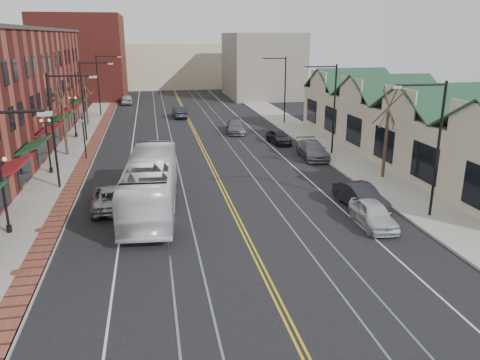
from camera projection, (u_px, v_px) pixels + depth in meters
name	position (u px, v px, depth m)	size (l,w,h in m)	color
ground	(270.00, 285.00, 20.67)	(160.00, 160.00, 0.00)	black
sidewalk_left	(62.00, 173.00, 37.28)	(4.00, 120.00, 0.15)	gray
sidewalk_right	(345.00, 159.00, 41.56)	(4.00, 120.00, 0.15)	gray
building_right	(410.00, 132.00, 41.97)	(8.00, 36.00, 4.60)	#B8AA8E
backdrop_left	(83.00, 57.00, 81.44)	(14.00, 18.00, 14.00)	maroon
backdrop_mid	(171.00, 65.00, 99.11)	(22.00, 14.00, 9.00)	#B8AA8E
backdrop_right	(262.00, 65.00, 82.72)	(12.00, 16.00, 11.00)	slate
streetlight_l_1	(59.00, 119.00, 32.23)	(3.33, 0.25, 8.00)	black
streetlight_l_2	(87.00, 93.00, 47.25)	(3.33, 0.25, 8.00)	black
streetlight_l_3	(101.00, 79.00, 62.26)	(3.33, 0.25, 8.00)	black
streetlight_r_0	(432.00, 136.00, 26.79)	(3.33, 0.25, 8.00)	black
streetlight_r_1	(330.00, 100.00, 41.80)	(3.33, 0.25, 8.00)	black
streetlight_r_2	(282.00, 83.00, 56.82)	(3.33, 0.25, 8.00)	black
lamppost_l_1	(4.00, 197.00, 25.24)	(0.84, 0.28, 4.27)	black
lamppost_l_2	(48.00, 147.00, 36.50)	(0.84, 0.28, 4.27)	black
lamppost_l_3	(74.00, 118.00, 49.64)	(0.84, 0.28, 4.27)	black
tree_left_near	(63.00, 118.00, 41.80)	(1.78, 1.37, 6.48)	#382B21
tree_left_far	(86.00, 98.00, 56.89)	(1.66, 1.28, 6.02)	#382B21
tree_right_mid	(387.00, 131.00, 34.93)	(1.90, 1.46, 6.93)	#382B21
manhole_mid	(17.00, 272.00, 21.44)	(0.60, 0.60, 0.02)	#592D19
manhole_far	(40.00, 230.00, 26.13)	(0.60, 0.60, 0.02)	#592D19
traffic_signal	(84.00, 134.00, 40.61)	(0.18, 0.15, 3.80)	black
transit_bus	(151.00, 183.00, 29.20)	(2.88, 12.29, 3.42)	white
parked_suv	(112.00, 196.00, 29.78)	(2.45, 5.32, 1.48)	#999AA0
parked_car_a	(373.00, 214.00, 26.89)	(1.72, 4.29, 1.46)	silver
parked_car_b	(361.00, 197.00, 29.70)	(1.61, 4.62, 1.52)	black
parked_car_c	(313.00, 150.00, 41.89)	(2.11, 5.18, 1.50)	slate
parked_car_d	(279.00, 137.00, 47.57)	(1.66, 4.13, 1.41)	black
distant_car_left	(180.00, 112.00, 62.58)	(1.63, 4.66, 1.54)	black
distant_car_right	(236.00, 127.00, 52.80)	(2.00, 4.92, 1.43)	#5C5D63
distant_car_far	(127.00, 99.00, 74.99)	(1.88, 4.66, 1.59)	#A9AAB0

